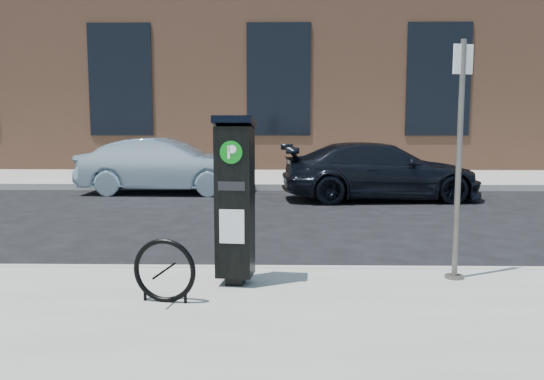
{
  "coord_description": "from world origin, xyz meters",
  "views": [
    {
      "loc": [
        0.13,
        -6.37,
        1.84
      ],
      "look_at": [
        0.01,
        0.5,
        0.96
      ],
      "focal_mm": 38.0,
      "sensor_mm": 36.0,
      "label": 1
    }
  ],
  "objects_px": {
    "car_silver": "(165,166)",
    "parking_kiosk": "(235,199)",
    "sign_pole": "(459,163)",
    "bike_rack": "(164,271)",
    "car_dark": "(381,171)"
  },
  "relations": [
    {
      "from": "car_silver",
      "to": "parking_kiosk",
      "type": "bearing_deg",
      "value": -161.94
    },
    {
      "from": "bike_rack",
      "to": "car_silver",
      "type": "height_order",
      "value": "car_silver"
    },
    {
      "from": "sign_pole",
      "to": "car_silver",
      "type": "distance_m",
      "value": 9.14
    },
    {
      "from": "parking_kiosk",
      "to": "car_dark",
      "type": "distance_m",
      "value": 7.58
    },
    {
      "from": "bike_rack",
      "to": "car_dark",
      "type": "height_order",
      "value": "car_dark"
    },
    {
      "from": "parking_kiosk",
      "to": "bike_rack",
      "type": "distance_m",
      "value": 1.02
    },
    {
      "from": "parking_kiosk",
      "to": "sign_pole",
      "type": "relative_size",
      "value": 0.69
    },
    {
      "from": "parking_kiosk",
      "to": "sign_pole",
      "type": "xyz_separation_m",
      "value": [
        2.29,
        0.24,
        0.35
      ]
    },
    {
      "from": "sign_pole",
      "to": "bike_rack",
      "type": "height_order",
      "value": "sign_pole"
    },
    {
      "from": "parking_kiosk",
      "to": "car_dark",
      "type": "height_order",
      "value": "parking_kiosk"
    },
    {
      "from": "parking_kiosk",
      "to": "bike_rack",
      "type": "xyz_separation_m",
      "value": [
        -0.6,
        -0.59,
        -0.58
      ]
    },
    {
      "from": "parking_kiosk",
      "to": "car_dark",
      "type": "bearing_deg",
      "value": 76.62
    },
    {
      "from": "car_silver",
      "to": "car_dark",
      "type": "bearing_deg",
      "value": -99.48
    },
    {
      "from": "parking_kiosk",
      "to": "bike_rack",
      "type": "height_order",
      "value": "parking_kiosk"
    },
    {
      "from": "sign_pole",
      "to": "car_silver",
      "type": "bearing_deg",
      "value": 104.14
    }
  ]
}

